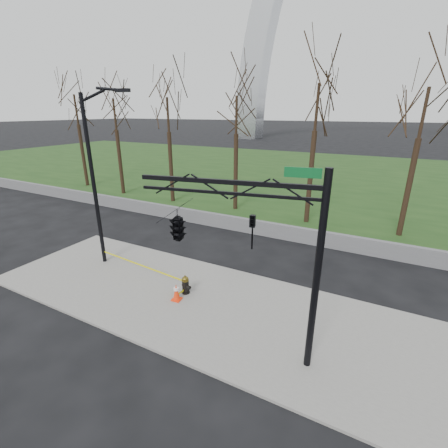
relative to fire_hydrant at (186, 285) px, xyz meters
The scene contains 10 objects.
ground 0.72m from the fire_hydrant, 23.20° to the right, with size 500.00×500.00×0.00m, color black.
sidewalk 0.69m from the fire_hydrant, 23.20° to the right, with size 18.00×6.00×0.10m, color gray.
grass_strip 29.80m from the fire_hydrant, 89.05° to the left, with size 120.00×40.00×0.06m, color #1D3C16.
guardrail 7.80m from the fire_hydrant, 86.37° to the left, with size 60.00×0.30×0.90m, color #59595B.
tree_row 12.56m from the fire_hydrant, 93.00° to the left, with size 43.78×4.00×9.52m.
fire_hydrant is the anchor object (origin of this frame).
traffic_cone 0.59m from the fire_hydrant, 94.96° to the right, with size 0.40×0.40×0.71m.
street_light 6.64m from the fire_hydrant, behind, with size 2.35×0.74×8.21m.
traffic_signal_mast 4.82m from the fire_hydrant, 44.04° to the right, with size 5.02×2.54×6.00m.
caution_tape 2.42m from the fire_hydrant, behind, with size 5.31×1.12×0.42m.
Camera 1 is at (6.14, -9.00, 7.26)m, focal length 24.96 mm.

